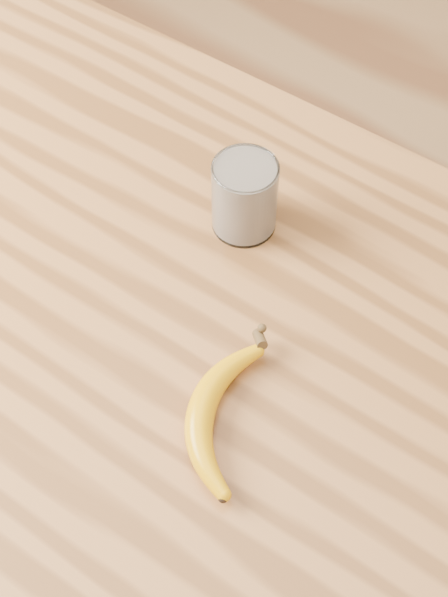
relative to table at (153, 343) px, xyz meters
The scene contains 3 objects.
table is the anchor object (origin of this frame).
smoothie_glass 0.24m from the table, 75.51° to the left, with size 0.08×0.08×0.10m.
banana 0.24m from the table, 32.47° to the right, with size 0.10×0.26×0.03m, color #D89306, non-canonical shape.
Camera 1 is at (0.43, -0.43, 1.73)m, focal length 50.00 mm.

